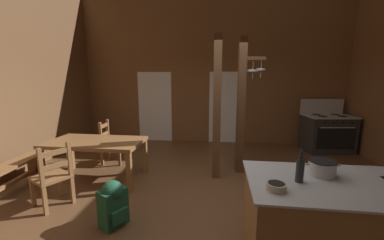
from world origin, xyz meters
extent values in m
cube|color=brown|center=(0.00, 0.00, -0.05)|extent=(8.21, 7.63, 0.10)
cube|color=brown|center=(0.00, 3.48, 2.13)|extent=(8.21, 0.14, 4.27)
cube|color=white|center=(-1.67, 3.41, 1.02)|extent=(1.00, 0.01, 2.05)
cube|color=white|center=(0.37, 3.41, 1.02)|extent=(0.84, 0.01, 2.05)
cube|color=olive|center=(1.51, -1.13, 0.44)|extent=(2.12, 0.96, 0.88)
cube|color=#B7BABF|center=(1.51, -1.13, 0.89)|extent=(2.18, 1.02, 0.02)
cube|color=black|center=(1.52, -0.70, 0.05)|extent=(2.00, 0.09, 0.10)
cube|color=#292929|center=(3.01, 2.83, 0.45)|extent=(1.17, 0.86, 0.90)
cube|color=black|center=(3.05, 2.45, 0.42)|extent=(0.93, 0.10, 0.52)
cylinder|color=#B7BABF|center=(3.05, 2.43, 0.70)|extent=(0.82, 0.10, 0.02)
cube|color=#B7BABF|center=(3.01, 2.83, 0.92)|extent=(1.21, 0.91, 0.03)
cube|color=#B7BABF|center=(2.98, 3.19, 1.12)|extent=(1.14, 0.15, 0.40)
cylinder|color=black|center=(3.27, 2.71, 0.94)|extent=(0.22, 0.22, 0.01)
cylinder|color=black|center=(2.78, 2.66, 0.94)|extent=(0.22, 0.22, 0.01)
cylinder|color=black|center=(3.24, 3.01, 0.94)|extent=(0.22, 0.22, 0.01)
cylinder|color=black|center=(2.75, 2.96, 0.94)|extent=(0.22, 0.22, 0.01)
cylinder|color=black|center=(3.38, 2.47, 0.82)|extent=(0.05, 0.03, 0.04)
cylinder|color=black|center=(3.16, 2.45, 0.82)|extent=(0.05, 0.03, 0.04)
cylinder|color=black|center=(2.94, 2.43, 0.82)|extent=(0.05, 0.03, 0.04)
cylinder|color=black|center=(2.72, 2.40, 0.82)|extent=(0.05, 0.03, 0.04)
cube|color=brown|center=(0.61, 1.23, 1.31)|extent=(0.15, 0.15, 2.62)
cube|color=brown|center=(0.79, 1.25, 2.22)|extent=(0.50, 0.13, 0.06)
cylinder|color=#B7BABF|center=(0.81, 1.25, 2.12)|extent=(0.01, 0.01, 0.20)
cylinder|color=#B7BABF|center=(0.81, 1.25, 2.00)|extent=(0.25, 0.25, 0.04)
cylinder|color=#B7BABF|center=(0.81, 1.25, 1.92)|extent=(0.02, 0.02, 0.14)
cylinder|color=#B7BABF|center=(0.96, 1.26, 2.13)|extent=(0.01, 0.01, 0.18)
cylinder|color=#B7BABF|center=(0.96, 1.26, 2.02)|extent=(0.18, 0.18, 0.04)
cylinder|color=#B7BABF|center=(0.96, 1.26, 1.94)|extent=(0.02, 0.02, 0.14)
cube|color=brown|center=(0.15, 0.91, 1.31)|extent=(0.14, 0.14, 2.62)
cube|color=olive|center=(-2.05, 0.60, 0.71)|extent=(1.73, 0.95, 0.06)
cube|color=olive|center=(-2.82, 1.02, 0.34)|extent=(0.08, 0.08, 0.68)
cube|color=olive|center=(-1.25, 0.97, 0.34)|extent=(0.08, 0.08, 0.68)
cube|color=olive|center=(-2.85, 0.24, 0.34)|extent=(0.08, 0.08, 0.68)
cube|color=olive|center=(-1.27, 0.19, 0.34)|extent=(0.08, 0.08, 0.68)
cube|color=olive|center=(-2.12, 1.47, 0.43)|extent=(0.47, 0.47, 0.04)
cube|color=olive|center=(-1.94, 1.67, 0.21)|extent=(0.05, 0.05, 0.41)
cube|color=olive|center=(-1.91, 1.29, 0.21)|extent=(0.05, 0.05, 0.41)
cube|color=olive|center=(-2.32, 1.65, 0.47)|extent=(0.05, 0.05, 0.95)
cube|color=olive|center=(-2.29, 1.27, 0.47)|extent=(0.05, 0.05, 0.95)
cube|color=olive|center=(-2.30, 1.46, 0.84)|extent=(0.06, 0.38, 0.07)
cube|color=olive|center=(-2.30, 1.46, 0.65)|extent=(0.06, 0.38, 0.07)
cube|color=olive|center=(-2.25, -0.30, 0.43)|extent=(0.60, 0.60, 0.04)
cube|color=olive|center=(-2.51, -0.38, 0.21)|extent=(0.07, 0.07, 0.41)
cube|color=olive|center=(-2.33, -0.05, 0.21)|extent=(0.07, 0.07, 0.41)
cube|color=olive|center=(-2.18, -0.56, 0.47)|extent=(0.07, 0.07, 0.95)
cube|color=olive|center=(-2.00, -0.23, 0.47)|extent=(0.07, 0.07, 0.95)
cube|color=olive|center=(-2.09, -0.40, 0.84)|extent=(0.22, 0.35, 0.07)
cube|color=olive|center=(-2.09, -0.40, 0.65)|extent=(0.22, 0.35, 0.07)
cube|color=olive|center=(-3.29, 0.08, 0.42)|extent=(0.46, 1.33, 0.04)
cube|color=olive|center=(-3.33, 0.67, 0.20)|extent=(0.31, 0.08, 0.40)
cube|color=olive|center=(-3.29, 0.08, 0.12)|extent=(0.15, 1.11, 0.06)
cube|color=#1E5138|center=(-1.15, -0.68, 0.24)|extent=(0.35, 0.39, 0.48)
cube|color=#1E5138|center=(-1.04, -0.75, 0.17)|extent=(0.17, 0.22, 0.17)
cylinder|color=black|center=(-1.21, -0.53, 0.24)|extent=(0.05, 0.05, 0.38)
cylinder|color=black|center=(-1.31, -0.70, 0.24)|extent=(0.05, 0.05, 0.38)
sphere|color=#1E5138|center=(-1.15, -0.68, 0.46)|extent=(0.37, 0.37, 0.27)
cylinder|color=#B7BABF|center=(1.18, -0.96, 0.97)|extent=(0.25, 0.25, 0.14)
cylinder|color=black|center=(1.18, -0.96, 1.05)|extent=(0.26, 0.26, 0.01)
cylinder|color=#B7BABF|center=(1.04, -0.96, 1.01)|extent=(0.05, 0.02, 0.02)
cylinder|color=#B7BABF|center=(1.32, -0.96, 1.01)|extent=(0.05, 0.02, 0.02)
cylinder|color=#B2A893|center=(0.65, -1.32, 0.93)|extent=(0.17, 0.17, 0.06)
cylinder|color=black|center=(0.65, -1.32, 0.96)|extent=(0.14, 0.14, 0.00)
cylinder|color=#1E2328|center=(0.90, -1.14, 1.01)|extent=(0.07, 0.07, 0.23)
cylinder|color=#1E2328|center=(0.90, -1.14, 1.17)|extent=(0.03, 0.03, 0.08)
camera|label=1|loc=(0.10, -3.21, 1.84)|focal=21.31mm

